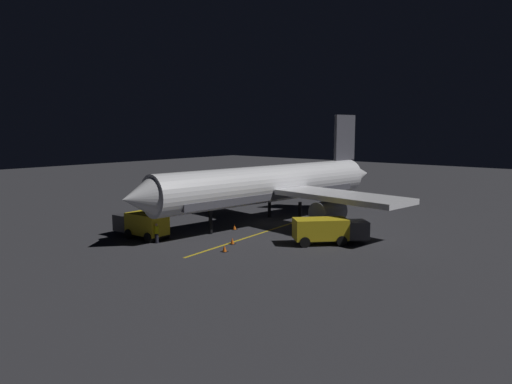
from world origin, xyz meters
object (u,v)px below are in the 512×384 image
(catering_truck, at_px, (328,230))
(ground_crew_worker, at_px, (157,233))
(traffic_cone_under_wing, at_px, (234,227))
(traffic_cone_near_right, at_px, (224,249))
(traffic_cone_near_left, at_px, (232,241))
(airliner, at_px, (272,185))
(baggage_truck, at_px, (142,225))

(catering_truck, relative_size, ground_crew_worker, 3.49)
(ground_crew_worker, height_order, traffic_cone_under_wing, ground_crew_worker)
(traffic_cone_near_right, distance_m, traffic_cone_under_wing, 8.49)
(ground_crew_worker, bearing_deg, traffic_cone_near_right, -165.15)
(traffic_cone_near_left, relative_size, traffic_cone_near_right, 1.00)
(airliner, bearing_deg, catering_truck, 155.75)
(traffic_cone_near_left, distance_m, traffic_cone_near_right, 2.64)
(catering_truck, relative_size, traffic_cone_near_left, 11.06)
(airliner, relative_size, traffic_cone_under_wing, 62.76)
(airliner, distance_m, traffic_cone_near_left, 10.92)
(traffic_cone_near_left, bearing_deg, baggage_truck, 24.51)
(ground_crew_worker, xyz_separation_m, traffic_cone_near_right, (-6.51, -1.73, -0.64))
(ground_crew_worker, distance_m, traffic_cone_under_wing, 8.57)
(airliner, bearing_deg, traffic_cone_near_left, 109.05)
(baggage_truck, height_order, ground_crew_worker, baggage_truck)
(traffic_cone_near_left, bearing_deg, traffic_cone_near_right, 119.47)
(baggage_truck, bearing_deg, catering_truck, -147.38)
(airliner, bearing_deg, traffic_cone_under_wing, 84.19)
(traffic_cone_near_left, bearing_deg, ground_crew_worker, 37.66)
(airliner, distance_m, ground_crew_worker, 14.19)
(traffic_cone_under_wing, bearing_deg, ground_crew_worker, 81.09)
(baggage_truck, xyz_separation_m, traffic_cone_near_left, (-7.84, -3.57, -0.94))
(airliner, xyz_separation_m, catering_truck, (-9.54, 4.30, -2.79))
(airliner, bearing_deg, ground_crew_worker, 82.28)
(catering_truck, relative_size, traffic_cone_under_wing, 11.06)
(catering_truck, relative_size, traffic_cone_near_right, 11.06)
(catering_truck, distance_m, traffic_cone_near_right, 9.17)
(airliner, xyz_separation_m, baggage_truck, (4.49, 13.28, -2.77))
(traffic_cone_near_right, relative_size, traffic_cone_under_wing, 1.00)
(airliner, height_order, catering_truck, airliner)
(ground_crew_worker, relative_size, traffic_cone_under_wing, 3.16)
(ground_crew_worker, bearing_deg, traffic_cone_under_wing, -98.91)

